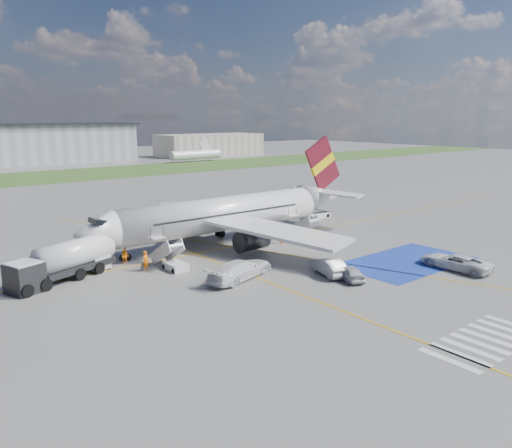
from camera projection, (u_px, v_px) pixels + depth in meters
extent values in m
plane|color=#60605E|center=(308.00, 271.00, 47.22)|extent=(400.00, 400.00, 0.00)
cube|color=#2D4C1E|center=(27.00, 178.00, 119.31)|extent=(400.00, 30.00, 0.01)
cube|color=gold|center=(233.00, 246.00, 56.33)|extent=(120.00, 0.20, 0.01)
cube|color=gold|center=(356.00, 316.00, 36.55)|extent=(0.20, 60.00, 0.01)
cube|color=gold|center=(233.00, 246.00, 56.33)|extent=(20.71, 56.45, 0.01)
cube|color=#193397|center=(406.00, 262.00, 50.35)|extent=(14.00, 8.00, 0.01)
cube|color=silver|center=(450.00, 361.00, 29.86)|extent=(0.60, 4.00, 0.01)
cube|color=silver|center=(460.00, 355.00, 30.60)|extent=(0.60, 4.00, 0.01)
cube|color=silver|center=(470.00, 349.00, 31.34)|extent=(0.60, 4.00, 0.01)
cube|color=silver|center=(480.00, 344.00, 32.08)|extent=(0.60, 4.00, 0.01)
cube|color=silver|center=(489.00, 339.00, 32.82)|extent=(0.60, 4.00, 0.01)
cube|color=silver|center=(497.00, 334.00, 33.56)|extent=(0.60, 4.00, 0.01)
cube|color=silver|center=(506.00, 329.00, 34.30)|extent=(0.60, 4.00, 0.01)
cube|color=gray|center=(56.00, 143.00, 160.73)|extent=(48.00, 18.00, 12.00)
cube|color=gray|center=(210.00, 145.00, 189.75)|extent=(40.00, 16.00, 8.00)
cylinder|color=silver|center=(222.00, 214.00, 57.13)|extent=(26.00, 3.90, 3.90)
cone|color=silver|center=(94.00, 233.00, 47.88)|extent=(4.00, 3.90, 3.90)
cube|color=black|center=(100.00, 221.00, 48.03)|extent=(1.67, 1.90, 0.82)
cone|color=silver|center=(320.00, 197.00, 67.04)|extent=(6.50, 3.90, 3.90)
cube|color=silver|center=(278.00, 231.00, 51.42)|extent=(9.86, 15.95, 1.40)
cube|color=silver|center=(190.00, 208.00, 64.32)|extent=(9.86, 15.95, 1.40)
cylinder|color=#38383A|center=(252.00, 240.00, 53.30)|extent=(3.40, 2.10, 2.10)
cylinder|color=#38383A|center=(196.00, 223.00, 61.80)|extent=(3.40, 2.10, 2.10)
cube|color=#590F1A|center=(323.00, 164.00, 66.30)|extent=(6.62, 0.30, 7.45)
cube|color=yellow|center=(323.00, 164.00, 66.30)|extent=(4.36, 0.40, 3.08)
cube|color=silver|center=(342.00, 194.00, 64.83)|extent=(4.73, 5.95, 0.49)
cube|color=silver|center=(307.00, 189.00, 69.69)|extent=(4.73, 5.95, 0.49)
cube|color=black|center=(232.00, 214.00, 55.57)|extent=(19.50, 0.04, 0.18)
cube|color=black|center=(212.00, 209.00, 58.54)|extent=(19.50, 0.04, 0.18)
cube|color=silver|center=(167.00, 252.00, 48.53)|extent=(1.40, 3.73, 2.32)
cube|color=silver|center=(157.00, 238.00, 49.75)|extent=(1.40, 1.00, 0.12)
cylinder|color=black|center=(151.00, 233.00, 49.21)|extent=(0.06, 0.06, 1.10)
cylinder|color=black|center=(163.00, 231.00, 50.07)|extent=(0.06, 0.06, 1.10)
cube|color=silver|center=(176.00, 266.00, 47.55)|extent=(1.60, 2.40, 0.70)
cube|color=silver|center=(303.00, 226.00, 59.94)|extent=(1.40, 3.73, 2.32)
cube|color=silver|center=(293.00, 215.00, 61.16)|extent=(1.40, 1.00, 0.12)
cylinder|color=black|center=(288.00, 212.00, 60.61)|extent=(0.06, 0.06, 1.10)
cylinder|color=black|center=(297.00, 210.00, 61.48)|extent=(0.06, 0.06, 1.10)
cube|color=silver|center=(313.00, 237.00, 58.96)|extent=(1.60, 2.40, 0.70)
cube|color=black|center=(25.00, 278.00, 41.28)|extent=(3.16, 3.16, 2.49)
cylinder|color=silver|center=(75.00, 253.00, 45.31)|extent=(7.76, 4.74, 2.49)
cube|color=black|center=(76.00, 266.00, 45.57)|extent=(7.76, 4.74, 0.54)
cube|color=silver|center=(100.00, 262.00, 47.29)|extent=(2.13, 1.64, 1.31)
cube|color=black|center=(99.00, 255.00, 47.14)|extent=(2.01, 1.52, 0.11)
cube|color=silver|center=(316.00, 215.00, 72.13)|extent=(4.36, 1.66, 0.72)
cube|color=black|center=(322.00, 210.00, 72.62)|extent=(2.86, 1.22, 0.80)
imported|color=#B3B6BB|center=(349.00, 273.00, 44.59)|extent=(2.94, 4.26, 1.35)
imported|color=#ACAEB3|center=(329.00, 266.00, 46.06)|extent=(3.10, 5.00, 1.56)
imported|color=silver|center=(456.00, 259.00, 47.68)|extent=(2.44, 5.23, 1.96)
imported|color=white|center=(241.00, 266.00, 44.85)|extent=(6.27, 3.88, 2.29)
imported|color=orange|center=(146.00, 261.00, 47.12)|extent=(0.84, 0.70, 1.95)
imported|color=orange|center=(125.00, 257.00, 49.25)|extent=(0.97, 0.93, 1.57)
imported|color=orange|center=(281.00, 235.00, 57.48)|extent=(0.59, 1.18, 1.94)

